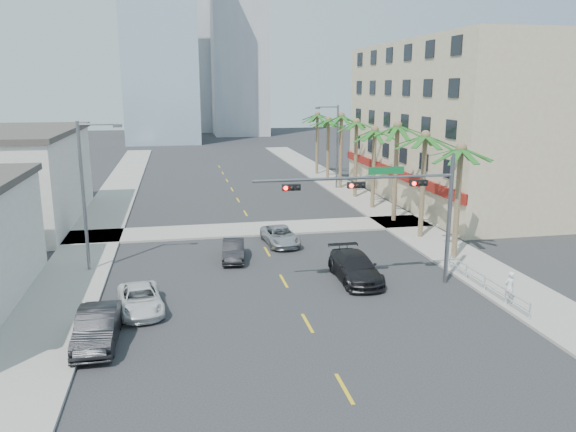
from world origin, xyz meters
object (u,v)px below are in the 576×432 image
object	(u,v)px
pedestrian	(509,288)
car_parked_far	(140,299)
traffic_signal_mast	(396,198)
car_lane_left	(234,250)
car_parked_mid	(97,328)
car_lane_right	(355,267)
car_lane_center	(280,236)

from	to	relation	value
pedestrian	car_parked_far	bearing A→B (deg)	-18.55
traffic_signal_mast	car_lane_left	world-z (taller)	traffic_signal_mast
car_parked_mid	car_parked_far	distance (m)	3.80
car_parked_far	car_lane_right	size ratio (longest dim) A/B	0.82
traffic_signal_mast	car_lane_center	size ratio (longest dim) A/B	2.44
car_parked_far	pedestrian	distance (m)	18.55
car_lane_left	pedestrian	bearing A→B (deg)	-32.64
car_lane_right	pedestrian	size ratio (longest dim) A/B	3.18
traffic_signal_mast	car_parked_far	distance (m)	14.32
car_lane_center	car_lane_left	bearing A→B (deg)	-144.59
car_parked_far	car_lane_right	world-z (taller)	car_lane_right
car_parked_far	car_lane_center	distance (m)	13.86
car_parked_far	car_lane_left	world-z (taller)	car_lane_left
car_parked_mid	traffic_signal_mast	bearing A→B (deg)	16.31
car_lane_center	pedestrian	size ratio (longest dim) A/B	2.70
car_parked_mid	car_lane_left	bearing A→B (deg)	57.91
car_lane_left	car_parked_far	bearing A→B (deg)	-119.03
car_parked_mid	car_lane_right	distance (m)	14.65
car_parked_far	traffic_signal_mast	bearing A→B (deg)	-4.01
car_parked_far	car_lane_center	xyz separation A→B (m)	(9.00, 10.53, 0.02)
car_parked_far	car_lane_left	bearing A→B (deg)	46.67
car_lane_left	car_lane_center	size ratio (longest dim) A/B	0.86
car_lane_right	pedestrian	bearing A→B (deg)	-39.17
traffic_signal_mast	car_lane_center	world-z (taller)	traffic_signal_mast
car_lane_right	pedestrian	xyz separation A→B (m)	(6.44, -5.29, 0.22)
car_parked_mid	car_lane_center	distance (m)	17.54
car_lane_center	car_lane_right	size ratio (longest dim) A/B	0.85
car_lane_center	car_lane_right	distance (m)	8.70
traffic_signal_mast	car_parked_mid	distance (m)	16.36
traffic_signal_mast	car_parked_mid	bearing A→B (deg)	-164.07
car_lane_center	traffic_signal_mast	bearing A→B (deg)	-68.78
car_lane_right	car_lane_left	bearing A→B (deg)	141.28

